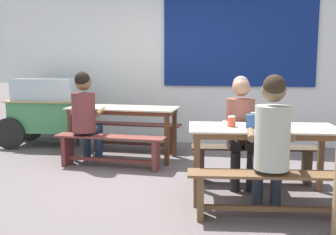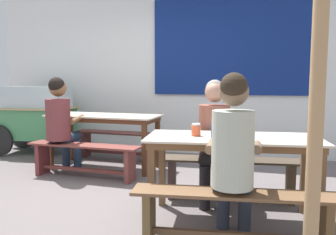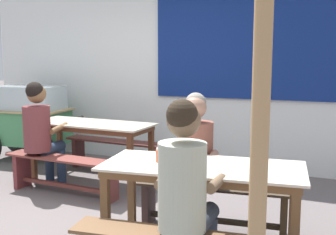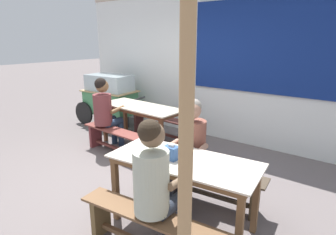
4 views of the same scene
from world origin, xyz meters
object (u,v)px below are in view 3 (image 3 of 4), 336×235
(dining_table_far, at_px, (91,129))
(dining_table_near, at_px, (202,176))
(food_cart, at_px, (28,117))
(person_right_near_table, at_px, (194,155))
(bench_near_back, at_px, (213,201))
(person_near_front, at_px, (186,186))
(bench_far_back, at_px, (115,150))
(person_left_back_turned, at_px, (40,128))
(wooden_support_post, at_px, (259,150))
(condiment_jar, at_px, (161,155))
(bench_far_front, at_px, (64,170))
(tissue_box, at_px, (186,157))

(dining_table_far, bearing_deg, dining_table_near, -36.68)
(food_cart, distance_m, person_right_near_table, 3.62)
(bench_near_back, xyz_separation_m, food_cart, (-3.42, 1.51, 0.39))
(bench_near_back, bearing_deg, person_near_front, -84.13)
(bench_far_back, bearing_deg, person_left_back_turned, -112.37)
(dining_table_far, bearing_deg, wooden_support_post, -42.08)
(bench_far_back, xyz_separation_m, condiment_jar, (1.59, -2.04, 0.53))
(dining_table_near, distance_m, food_cart, 4.05)
(bench_far_front, bearing_deg, wooden_support_post, -34.03)
(person_right_near_table, height_order, tissue_box, person_right_near_table)
(bench_near_back, xyz_separation_m, condiment_jar, (-0.26, -0.59, 0.54))
(food_cart, bearing_deg, wooden_support_post, -35.38)
(condiment_jar, bearing_deg, food_cart, 146.41)
(person_near_front, bearing_deg, food_cart, 144.17)
(bench_far_front, distance_m, person_right_near_table, 1.84)
(bench_far_front, xyz_separation_m, person_left_back_turned, (-0.37, 0.08, 0.46))
(bench_far_front, bearing_deg, dining_table_far, 87.43)
(condiment_jar, height_order, wooden_support_post, wooden_support_post)
(dining_table_far, bearing_deg, condiment_jar, -42.59)
(dining_table_far, bearing_deg, person_left_back_turned, -129.96)
(person_right_near_table, height_order, person_near_front, person_near_front)
(dining_table_near, height_order, tissue_box, tissue_box)
(bench_far_back, xyz_separation_m, wooden_support_post, (2.48, -2.81, 0.81))
(food_cart, xyz_separation_m, person_right_near_table, (3.26, -1.59, 0.05))
(dining_table_far, distance_m, wooden_support_post, 3.40)
(wooden_support_post, bearing_deg, food_cart, 144.62)
(food_cart, distance_m, person_left_back_turned, 1.59)
(person_near_front, height_order, wooden_support_post, wooden_support_post)
(bench_far_back, bearing_deg, person_near_front, -51.79)
(dining_table_near, height_order, bench_near_back, dining_table_near)
(tissue_box, distance_m, wooden_support_post, 1.04)
(food_cart, xyz_separation_m, condiment_jar, (3.16, -2.10, 0.15))
(bench_far_front, xyz_separation_m, wooden_support_post, (2.53, -1.71, 0.81))
(bench_far_back, xyz_separation_m, person_left_back_turned, (-0.42, -1.03, 0.45))
(dining_table_near, xyz_separation_m, person_near_front, (0.04, -0.49, 0.07))
(person_left_back_turned, bearing_deg, bench_near_back, -10.40)
(bench_far_front, bearing_deg, person_left_back_turned, 168.29)
(bench_far_front, bearing_deg, tissue_box, -27.27)
(dining_table_far, distance_m, food_cart, 1.66)
(person_right_near_table, bearing_deg, dining_table_near, -64.11)
(bench_far_back, relative_size, wooden_support_post, 0.69)
(dining_table_near, height_order, bench_far_back, dining_table_near)
(bench_far_back, height_order, tissue_box, tissue_box)
(person_right_near_table, bearing_deg, dining_table_far, 150.33)
(dining_table_far, xyz_separation_m, bench_far_back, (0.02, 0.55, -0.39))
(bench_far_back, distance_m, condiment_jar, 2.64)
(person_right_near_table, distance_m, condiment_jar, 0.53)
(bench_far_front, relative_size, person_left_back_turned, 1.18)
(food_cart, bearing_deg, tissue_box, -32.19)
(bench_near_back, bearing_deg, food_cart, 156.20)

